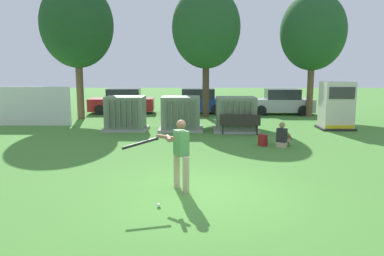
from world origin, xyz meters
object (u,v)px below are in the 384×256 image
at_px(batter, 179,151).
at_px(parked_car_leftmost, 122,102).
at_px(park_bench, 240,123).
at_px(transformer_mid_east, 236,115).
at_px(generator_enclosure, 336,106).
at_px(sports_ball, 159,205).
at_px(parked_car_right_of_center, 280,102).
at_px(seated_spectator, 283,137).
at_px(transformer_west, 126,114).
at_px(parked_car_left_of_center, 196,102).
at_px(transformer_mid_west, 181,114).
at_px(backpack, 263,140).

relative_size(batter, parked_car_leftmost, 0.40).
height_order(park_bench, batter, batter).
bearing_deg(park_bench, transformer_mid_east, 96.99).
relative_size(generator_enclosure, sports_ball, 25.56).
bearing_deg(batter, parked_car_right_of_center, 69.27).
distance_m(generator_enclosure, seated_spectator, 5.56).
xyz_separation_m(generator_enclosure, park_bench, (-4.84, -1.57, -0.60)).
bearing_deg(seated_spectator, parked_car_leftmost, 127.45).
height_order(transformer_west, transformer_mid_east, same).
xyz_separation_m(transformer_west, park_bench, (5.35, -1.21, -0.25)).
height_order(transformer_west, parked_car_left_of_center, same).
height_order(generator_enclosure, batter, generator_enclosure).
height_order(generator_enclosure, parked_car_leftmost, generator_enclosure).
distance_m(transformer_mid_west, park_bench, 2.94).
relative_size(park_bench, parked_car_leftmost, 0.42).
relative_size(transformer_west, sports_ball, 23.33).
bearing_deg(seated_spectator, parked_car_right_of_center, 78.14).
distance_m(generator_enclosure, park_bench, 5.13).
bearing_deg(parked_car_right_of_center, sports_ball, -110.61).
bearing_deg(sports_ball, parked_car_right_of_center, 69.39).
relative_size(transformer_west, transformer_mid_east, 1.00).
bearing_deg(sports_ball, parked_car_left_of_center, 87.28).
height_order(transformer_mid_east, batter, batter).
bearing_deg(backpack, transformer_mid_west, 132.27).
xyz_separation_m(transformer_mid_east, batter, (-2.26, -8.71, 0.19)).
height_order(sports_ball, parked_car_right_of_center, parked_car_right_of_center).
bearing_deg(park_bench, sports_ball, -107.12).
relative_size(transformer_west, backpack, 4.77).
relative_size(transformer_mid_west, backpack, 4.77).
xyz_separation_m(generator_enclosure, batter, (-7.21, -9.40, -0.16)).
bearing_deg(batter, backpack, 60.89).
bearing_deg(parked_car_leftmost, transformer_west, -77.61).
xyz_separation_m(transformer_mid_east, parked_car_leftmost, (-6.73, 7.11, -0.04)).
height_order(transformer_mid_west, batter, batter).
bearing_deg(parked_car_left_of_center, backpack, -76.39).
bearing_deg(transformer_mid_east, parked_car_leftmost, 133.44).
height_order(transformer_mid_east, sports_ball, transformer_mid_east).
height_order(parked_car_left_of_center, parked_car_right_of_center, same).
height_order(transformer_mid_west, backpack, transformer_mid_west).
height_order(transformer_west, seated_spectator, transformer_west).
distance_m(batter, parked_car_left_of_center, 15.92).
bearing_deg(transformer_mid_east, batter, -104.58).
bearing_deg(generator_enclosure, parked_car_leftmost, 151.21).
xyz_separation_m(transformer_west, parked_car_leftmost, (-1.49, 6.78, -0.04)).
height_order(transformer_mid_west, parked_car_right_of_center, same).
height_order(transformer_mid_west, generator_enclosure, generator_enclosure).
height_order(sports_ball, backpack, backpack).
bearing_deg(seated_spectator, batter, -125.51).
bearing_deg(parked_car_left_of_center, parked_car_right_of_center, -4.87).
bearing_deg(backpack, parked_car_right_of_center, 74.13).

